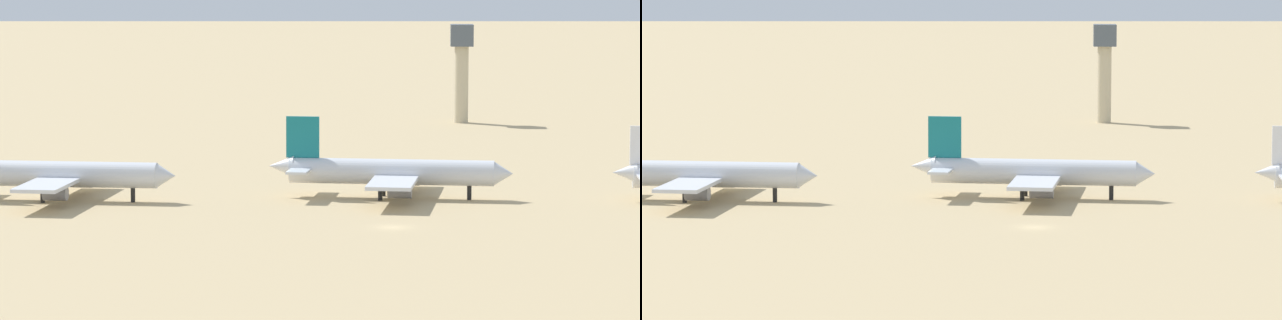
{
  "view_description": "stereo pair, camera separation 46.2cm",
  "coord_description": "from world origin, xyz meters",
  "views": [
    {
      "loc": [
        0.16,
        -244.36,
        38.6
      ],
      "look_at": [
        -11.63,
        30.09,
        6.0
      ],
      "focal_mm": 97.8,
      "sensor_mm": 36.0,
      "label": 1
    },
    {
      "loc": [
        0.62,
        -244.34,
        38.6
      ],
      "look_at": [
        -11.63,
        30.09,
        6.0
      ],
      "focal_mm": 97.8,
      "sensor_mm": 36.0,
      "label": 2
    }
  ],
  "objects": [
    {
      "name": "parked_jet_yellow_3",
      "position": [
        -53.28,
        24.55,
        4.21
      ],
      "size": [
        38.94,
        32.86,
        12.85
      ],
      "rotation": [
        0.0,
        0.0,
        -0.09
      ],
      "color": "silver",
      "rests_on": "ground"
    },
    {
      "name": "control_tower",
      "position": [
        15.47,
        154.88,
        13.61
      ],
      "size": [
        5.2,
        5.2,
        22.55
      ],
      "color": "#C6B793",
      "rests_on": "ground"
    },
    {
      "name": "parked_jet_teal_4",
      "position": [
        -0.65,
        29.44,
        4.22
      ],
      "size": [
        39.05,
        32.99,
        12.89
      ],
      "rotation": [
        0.0,
        0.0,
        -0.09
      ],
      "color": "silver",
      "rests_on": "ground"
    },
    {
      "name": "ground",
      "position": [
        0.0,
        0.0,
        0.0
      ],
      "size": [
        4000.0,
        4000.0,
        0.0
      ],
      "primitive_type": "plane",
      "color": "tan"
    }
  ]
}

